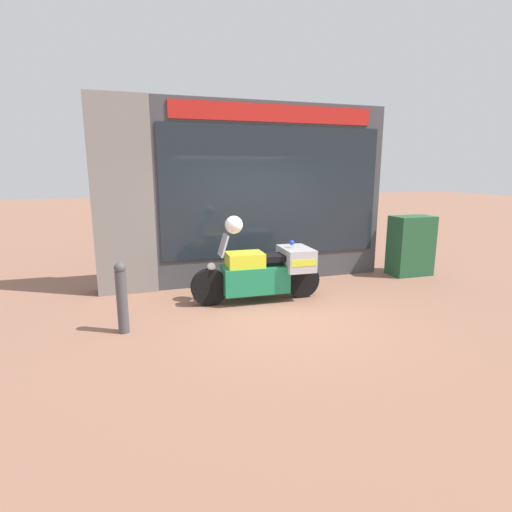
# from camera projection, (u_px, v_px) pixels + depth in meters

# --- Properties ---
(ground_plane) EXTENTS (60.00, 60.00, 0.00)m
(ground_plane) POSITION_uv_depth(u_px,v_px,m) (283.00, 312.00, 6.37)
(ground_plane) COLOR #8E604C
(shop_building) EXTENTS (5.74, 0.55, 3.50)m
(shop_building) POSITION_uv_depth(u_px,v_px,m) (226.00, 195.00, 7.73)
(shop_building) COLOR #424247
(shop_building) RESTS_ON ground
(window_display) EXTENTS (4.23, 0.30, 2.05)m
(window_display) POSITION_uv_depth(u_px,v_px,m) (268.00, 256.00, 8.29)
(window_display) COLOR slate
(window_display) RESTS_ON ground
(paramedic_motorcycle) EXTENTS (2.28, 0.78, 1.19)m
(paramedic_motorcycle) POSITION_uv_depth(u_px,v_px,m) (266.00, 271.00, 6.87)
(paramedic_motorcycle) COLOR black
(paramedic_motorcycle) RESTS_ON ground
(utility_cabinet) EXTENTS (0.87, 0.54, 1.27)m
(utility_cabinet) POSITION_uv_depth(u_px,v_px,m) (411.00, 246.00, 8.57)
(utility_cabinet) COLOR #235633
(utility_cabinet) RESTS_ON ground
(white_helmet) EXTENTS (0.30, 0.30, 0.30)m
(white_helmet) POSITION_uv_depth(u_px,v_px,m) (234.00, 225.00, 6.55)
(white_helmet) COLOR white
(white_helmet) RESTS_ON paramedic_motorcycle
(street_bollard) EXTENTS (0.16, 0.16, 1.01)m
(street_bollard) POSITION_uv_depth(u_px,v_px,m) (122.00, 297.00, 5.48)
(street_bollard) COLOR #47474C
(street_bollard) RESTS_ON ground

